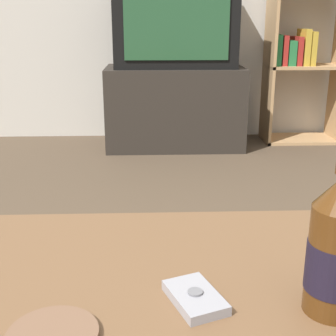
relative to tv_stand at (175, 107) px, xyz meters
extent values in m
cube|color=#28231E|center=(0.00, 0.00, 0.00)|extent=(0.91, 0.49, 0.54)
cube|color=black|center=(0.00, 0.00, 0.54)|extent=(0.78, 0.39, 0.55)
cube|color=#234C2D|center=(0.00, -0.20, 0.54)|extent=(0.64, 0.01, 0.43)
cube|color=tan|center=(0.66, 0.10, 0.26)|extent=(0.02, 0.30, 1.05)
cube|color=tan|center=(0.90, 0.10, -0.26)|extent=(0.52, 0.30, 0.02)
cube|color=tan|center=(0.90, 0.10, 0.26)|extent=(0.52, 0.30, 0.02)
cube|color=#236B38|center=(0.69, 0.10, 0.37)|extent=(0.04, 0.21, 0.20)
cube|color=maroon|center=(0.74, 0.10, 0.37)|extent=(0.03, 0.21, 0.20)
cube|color=#236B38|center=(0.79, 0.10, 0.35)|extent=(0.05, 0.21, 0.16)
cube|color=maroon|center=(0.84, 0.10, 0.36)|extent=(0.04, 0.21, 0.19)
cube|color=#B7932D|center=(0.88, 0.10, 0.39)|extent=(0.04, 0.21, 0.24)
cube|color=#B7932D|center=(0.93, 0.10, 0.38)|extent=(0.04, 0.21, 0.22)
cylinder|color=#47280F|center=(0.06, -2.63, 0.29)|extent=(0.07, 0.07, 0.14)
cylinder|color=black|center=(0.06, -2.63, 0.28)|extent=(0.07, 0.07, 0.06)
cube|color=gray|center=(-0.11, -2.61, 0.22)|extent=(0.09, 0.11, 0.01)
cylinder|color=slate|center=(-0.11, -2.61, 0.23)|extent=(0.02, 0.02, 0.00)
cylinder|color=brown|center=(-0.28, -2.67, 0.22)|extent=(0.11, 0.11, 0.01)
camera|label=1|loc=(-0.17, -3.14, 0.58)|focal=50.00mm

